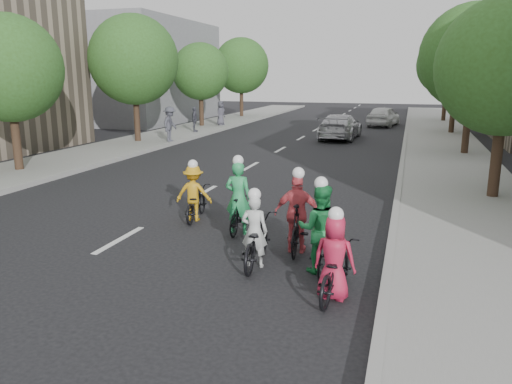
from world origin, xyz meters
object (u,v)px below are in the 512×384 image
at_px(cyclist_5, 256,239).
at_px(spectator_1, 195,119).
at_px(cyclist_2, 298,221).
at_px(spectator_2, 221,113).
at_px(cyclist_0, 195,198).
at_px(cyclist_4, 335,266).
at_px(cyclist_3, 239,206).
at_px(follow_car_lead, 340,127).
at_px(follow_car_trail, 383,116).
at_px(cyclist_1, 320,236).
at_px(spectator_0, 170,124).

xyz_separation_m(cyclist_5, spectator_1, (-10.45, 20.55, 0.40)).
relative_size(cyclist_2, spectator_2, 1.08).
distance_m(cyclist_0, cyclist_4, 5.55).
bearing_deg(cyclist_5, cyclist_4, 144.84).
distance_m(cyclist_3, spectator_1, 20.92).
bearing_deg(follow_car_lead, cyclist_4, 100.02).
distance_m(cyclist_0, follow_car_trail, 27.10).
bearing_deg(cyclist_4, cyclist_3, -40.73).
bearing_deg(cyclist_4, follow_car_trail, -82.05).
relative_size(cyclist_1, spectator_2, 1.09).
xyz_separation_m(cyclist_1, spectator_1, (-11.73, 20.51, 0.23)).
distance_m(cyclist_4, follow_car_lead, 22.12).
height_order(cyclist_0, cyclist_2, cyclist_2).
xyz_separation_m(cyclist_2, cyclist_5, (-0.63, -1.03, -0.14)).
height_order(follow_car_lead, spectator_0, spectator_0).
distance_m(cyclist_1, cyclist_2, 1.18).
bearing_deg(cyclist_0, cyclist_4, 131.42).
xyz_separation_m(cyclist_1, cyclist_3, (-2.28, 1.85, -0.06)).
relative_size(follow_car_trail, spectator_1, 2.74).
relative_size(cyclist_2, cyclist_4, 1.03).
bearing_deg(spectator_2, cyclist_4, -146.32).
bearing_deg(cyclist_0, spectator_1, -73.81).
distance_m(cyclist_1, cyclist_5, 1.29).
height_order(cyclist_0, spectator_1, spectator_1).
relative_size(cyclist_3, follow_car_lead, 0.38).
bearing_deg(follow_car_lead, spectator_1, 4.53).
height_order(cyclist_4, follow_car_lead, cyclist_4).
distance_m(cyclist_5, spectator_0, 18.55).
bearing_deg(follow_car_trail, follow_car_lead, 86.88).
height_order(cyclist_0, follow_car_lead, cyclist_0).
distance_m(cyclist_1, spectator_0, 19.22).
relative_size(cyclist_2, follow_car_lead, 0.37).
xyz_separation_m(cyclist_2, follow_car_trail, (0.23, 28.45, 0.06)).
relative_size(spectator_1, spectator_2, 0.92).
relative_size(cyclist_1, cyclist_4, 1.03).
xyz_separation_m(cyclist_0, follow_car_trail, (3.33, 26.90, 0.16)).
distance_m(cyclist_2, spectator_1, 22.45).
relative_size(cyclist_0, spectator_0, 0.91).
xyz_separation_m(cyclist_2, cyclist_3, (-1.63, 0.85, -0.02)).
height_order(cyclist_0, spectator_2, spectator_2).
xyz_separation_m(cyclist_4, follow_car_lead, (-2.91, 21.92, 0.17)).
bearing_deg(cyclist_0, spectator_2, -78.33).
height_order(follow_car_lead, spectator_1, spectator_1).
distance_m(cyclist_3, spectator_2, 25.24).
bearing_deg(cyclist_4, spectator_1, -54.24).
xyz_separation_m(cyclist_0, cyclist_1, (3.75, -2.55, 0.14)).
relative_size(follow_car_lead, spectator_2, 2.92).
bearing_deg(cyclist_5, spectator_0, -62.33).
bearing_deg(follow_car_lead, cyclist_5, 95.70).
relative_size(cyclist_2, spectator_1, 1.18).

